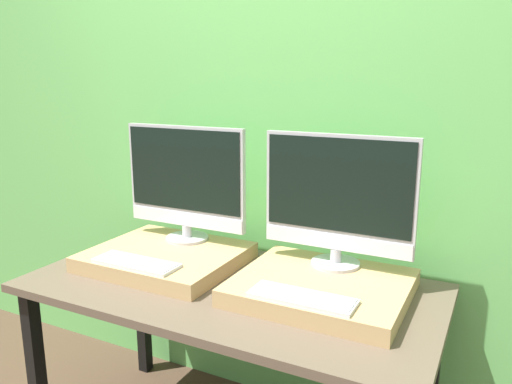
{
  "coord_description": "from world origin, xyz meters",
  "views": [
    {
      "loc": [
        0.84,
        -1.07,
        1.44
      ],
      "look_at": [
        0.0,
        0.58,
        1.01
      ],
      "focal_mm": 35.0,
      "sensor_mm": 36.0,
      "label": 1
    }
  ],
  "objects_px": {
    "keyboard_right": "(302,297)",
    "monitor_right": "(338,198)",
    "monitor_left": "(185,181)",
    "keyboard_left": "(136,263)"
  },
  "relations": [
    {
      "from": "monitor_left",
      "to": "keyboard_right",
      "type": "distance_m",
      "value": 0.76
    },
    {
      "from": "keyboard_right",
      "to": "monitor_right",
      "type": "bearing_deg",
      "value": 90.0
    },
    {
      "from": "monitor_right",
      "to": "monitor_left",
      "type": "bearing_deg",
      "value": 180.0
    },
    {
      "from": "monitor_right",
      "to": "keyboard_right",
      "type": "relative_size",
      "value": 1.65
    },
    {
      "from": "monitor_left",
      "to": "monitor_right",
      "type": "bearing_deg",
      "value": 0.0
    },
    {
      "from": "monitor_left",
      "to": "keyboard_left",
      "type": "bearing_deg",
      "value": -90.0
    },
    {
      "from": "monitor_right",
      "to": "keyboard_left",
      "type": "bearing_deg",
      "value": -153.44
    },
    {
      "from": "keyboard_left",
      "to": "monitor_right",
      "type": "relative_size",
      "value": 0.61
    },
    {
      "from": "keyboard_right",
      "to": "monitor_left",
      "type": "bearing_deg",
      "value": 153.44
    },
    {
      "from": "monitor_right",
      "to": "keyboard_right",
      "type": "xyz_separation_m",
      "value": [
        -0.0,
        -0.32,
        -0.24
      ]
    }
  ]
}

